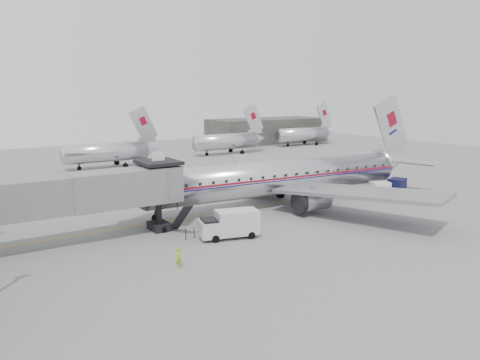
# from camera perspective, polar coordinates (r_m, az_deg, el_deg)

# --- Properties ---
(ground) EXTENTS (160.00, 160.00, 0.00)m
(ground) POSITION_cam_1_polar(r_m,az_deg,el_deg) (45.26, 2.96, -5.32)
(ground) COLOR slate
(ground) RESTS_ON ground
(hangar) EXTENTS (30.00, 12.00, 6.00)m
(hangar) POSITION_cam_1_polar(r_m,az_deg,el_deg) (118.90, 3.39, 6.05)
(hangar) COLOR #33312F
(hangar) RESTS_ON ground
(apron_line) EXTENTS (60.00, 0.15, 0.01)m
(apron_line) POSITION_cam_1_polar(r_m,az_deg,el_deg) (51.66, 1.71, -3.29)
(apron_line) COLOR gold
(apron_line) RESTS_ON ground
(jet_bridge) EXTENTS (21.00, 6.20, 7.10)m
(jet_bridge) POSITION_cam_1_polar(r_m,az_deg,el_deg) (40.63, -19.59, -1.70)
(jet_bridge) COLOR #5C5E61
(jet_bridge) RESTS_ON ground
(distant_aircraft_near) EXTENTS (16.39, 3.20, 10.26)m
(distant_aircraft_near) POSITION_cam_1_polar(r_m,az_deg,el_deg) (81.29, -15.90, 3.37)
(distant_aircraft_near) COLOR silver
(distant_aircraft_near) RESTS_ON ground
(distant_aircraft_mid) EXTENTS (16.39, 3.20, 10.26)m
(distant_aircraft_mid) POSITION_cam_1_polar(r_m,az_deg,el_deg) (95.73, -1.62, 4.80)
(distant_aircraft_mid) COLOR silver
(distant_aircraft_mid) RESTS_ON ground
(distant_aircraft_far) EXTENTS (16.39, 3.20, 10.26)m
(distant_aircraft_far) POSITION_cam_1_polar(r_m,az_deg,el_deg) (113.16, 7.74, 5.61)
(distant_aircraft_far) COLOR silver
(distant_aircraft_far) RESTS_ON ground
(airliner) EXTENTS (38.98, 36.03, 12.32)m
(airliner) POSITION_cam_1_polar(r_m,az_deg,el_deg) (52.74, 5.49, 0.39)
(airliner) COLOR silver
(airliner) RESTS_ON ground
(service_van) EXTENTS (5.43, 3.17, 2.40)m
(service_van) POSITION_cam_1_polar(r_m,az_deg,el_deg) (40.56, -1.26, -5.35)
(service_van) COLOR #BDBDBF
(service_van) RESTS_ON ground
(baggage_cart_navy) EXTENTS (2.82, 2.46, 1.87)m
(baggage_cart_navy) POSITION_cam_1_polar(r_m,az_deg,el_deg) (61.55, 18.59, -0.64)
(baggage_cart_navy) COLOR #0D0D34
(baggage_cart_navy) RESTS_ON ground
(baggage_cart_white) EXTENTS (2.73, 2.42, 1.79)m
(baggage_cart_white) POSITION_cam_1_polar(r_m,az_deg,el_deg) (59.12, 16.67, -1.02)
(baggage_cart_white) COLOR silver
(baggage_cart_white) RESTS_ON ground
(ramp_worker) EXTENTS (0.68, 0.60, 1.56)m
(ramp_worker) POSITION_cam_1_polar(r_m,az_deg,el_deg) (34.20, -7.51, -9.36)
(ramp_worker) COLOR #A0CF18
(ramp_worker) RESTS_ON ground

